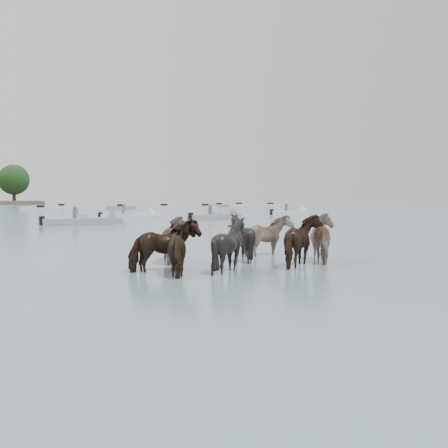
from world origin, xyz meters
name	(u,v)px	position (x,y,z in m)	size (l,w,h in m)	color
ground	(234,267)	(0.00, 0.00, 0.00)	(400.00, 400.00, 0.00)	slate
pony_herd	(243,243)	(0.46, 0.36, 0.60)	(6.73, 4.16, 1.63)	black
swimming_pony	(234,225)	(8.75, 17.03, 0.10)	(0.72, 0.44, 0.44)	black
motorboat_b	(92,221)	(0.92, 23.86, 0.22)	(5.92, 1.88, 1.92)	gray
motorboat_c	(137,217)	(6.23, 31.03, 0.23)	(5.51, 2.15, 1.92)	silver
motorboat_d	(222,217)	(12.58, 26.84, 0.23)	(5.26, 2.02, 1.92)	gray
motorboat_e	(295,213)	(25.39, 34.59, 0.23)	(5.05, 2.04, 1.92)	silver
distant_flotilla	(27,208)	(0.62, 74.74, 0.26)	(104.61, 29.19, 0.93)	gray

